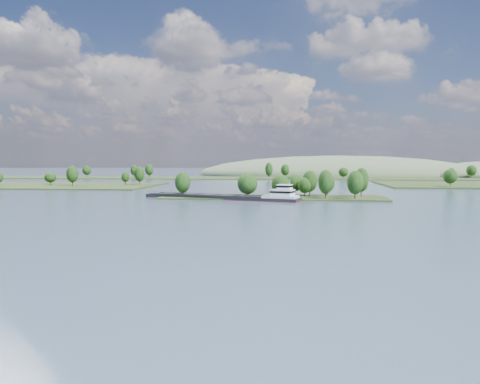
# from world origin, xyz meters

# --- Properties ---
(ground) EXTENTS (1800.00, 1800.00, 0.00)m
(ground) POSITION_xyz_m (0.00, 120.00, 0.00)
(ground) COLOR #314455
(ground) RESTS_ON ground
(tree_island) EXTENTS (100.00, 30.93, 14.29)m
(tree_island) POSITION_xyz_m (5.97, 178.91, 4.03)
(tree_island) COLOR #223216
(tree_island) RESTS_ON ground
(back_shoreline) EXTENTS (900.00, 60.00, 15.59)m
(back_shoreline) POSITION_xyz_m (7.76, 399.79, 0.70)
(back_shoreline) COLOR #223216
(back_shoreline) RESTS_ON ground
(hill_west) EXTENTS (320.00, 160.00, 44.00)m
(hill_west) POSITION_xyz_m (60.00, 500.00, 0.00)
(hill_west) COLOR #495D40
(hill_west) RESTS_ON ground
(cargo_barge) EXTENTS (71.18, 28.29, 9.70)m
(cargo_barge) POSITION_xyz_m (-17.52, 168.77, 1.22)
(cargo_barge) COLOR black
(cargo_barge) RESTS_ON ground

